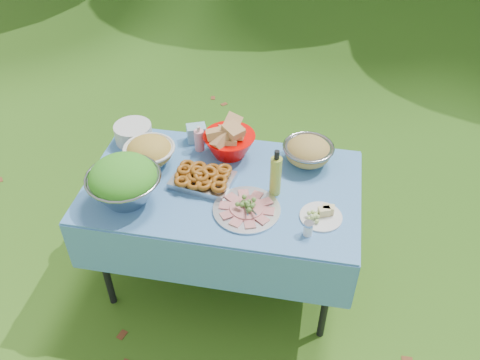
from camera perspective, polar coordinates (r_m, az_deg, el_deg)
name	(u,v)px	position (r m, az deg, el deg)	size (l,w,h in m)	color
ground	(225,274)	(3.27, -1.70, -10.55)	(80.00, 80.00, 0.00)	#093209
picnic_table	(224,233)	(2.99, -1.84, -5.99)	(1.46, 0.86, 0.76)	#83D2FC
salad_bowl	(124,181)	(2.62, -12.94, -0.12)	(0.38, 0.38, 0.25)	gray
pasta_bowl_white	(149,151)	(2.86, -10.14, 3.18)	(0.28, 0.28, 0.16)	silver
plate_stack	(133,133)	(3.06, -11.88, 5.18)	(0.22, 0.22, 0.11)	silver
wipes_box	(197,133)	(3.01, -4.90, 5.26)	(0.11, 0.08, 0.10)	#81B9CB
sanitizer_bottle	(199,138)	(2.92, -4.62, 4.70)	(0.06, 0.06, 0.16)	pink
bread_bowl	(229,140)	(2.87, -1.21, 4.54)	(0.30, 0.30, 0.20)	#F30400
pasta_bowl_steel	(308,151)	(2.85, 7.65, 3.24)	(0.28, 0.28, 0.15)	gray
fried_tray	(202,178)	(2.71, -4.24, 0.27)	(0.32, 0.22, 0.07)	#A7A7AB
charcuterie_platter	(247,205)	(2.55, 0.76, -2.79)	(0.34, 0.34, 0.08)	silver
oil_bottle	(276,173)	(2.59, 4.04, 0.84)	(0.06, 0.06, 0.27)	#A7B639
cheese_plate	(321,213)	(2.55, 9.13, -3.70)	(0.21, 0.21, 0.06)	silver
shaker	(308,229)	(2.45, 7.66, -5.42)	(0.05, 0.05, 0.08)	silver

